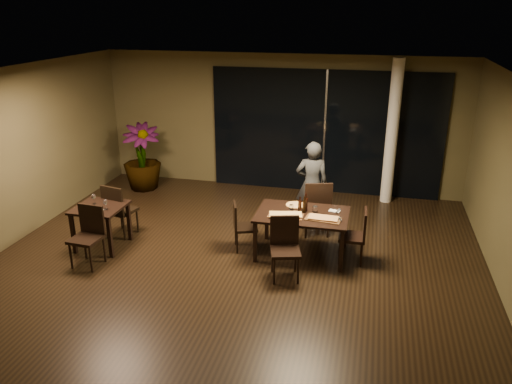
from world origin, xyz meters
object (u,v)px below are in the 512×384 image
(main_table, at_px, (302,217))
(side_table, at_px, (100,213))
(chair_main_near, at_px, (285,244))
(chair_main_left, at_px, (241,224))
(bottle_c, at_px, (306,202))
(chair_main_far, at_px, (317,205))
(diner, at_px, (312,184))
(bottle_b, at_px, (304,205))
(bottle_a, at_px, (300,204))
(chair_main_right, at_px, (357,233))
(chair_side_near, at_px, (89,232))
(potted_plant, at_px, (142,157))
(chair_side_far, at_px, (118,208))

(main_table, bearing_deg, side_table, -171.63)
(chair_main_near, xyz_separation_m, chair_main_left, (-0.88, 0.71, -0.06))
(chair_main_near, height_order, bottle_c, bottle_c)
(chair_main_far, xyz_separation_m, diner, (-0.16, 0.44, 0.24))
(chair_main_far, distance_m, bottle_b, 0.82)
(chair_main_far, height_order, chair_main_left, chair_main_far)
(chair_main_near, height_order, bottle_a, bottle_a)
(side_table, distance_m, chair_main_far, 3.78)
(main_table, relative_size, bottle_b, 5.42)
(chair_main_right, relative_size, diner, 0.55)
(chair_side_near, distance_m, potted_plant, 3.53)
(side_table, xyz_separation_m, chair_main_far, (3.55, 1.30, -0.04))
(bottle_a, bearing_deg, bottle_c, 36.80)
(chair_main_left, xyz_separation_m, bottle_a, (0.98, 0.09, 0.41))
(chair_main_far, bearing_deg, chair_main_right, 115.59)
(chair_side_far, height_order, chair_side_near, chair_side_far)
(diner, relative_size, bottle_a, 6.19)
(chair_main_right, bearing_deg, diner, -146.13)
(chair_main_right, height_order, potted_plant, potted_plant)
(chair_main_near, relative_size, bottle_a, 3.61)
(chair_main_right, relative_size, chair_side_far, 0.92)
(chair_side_near, bearing_deg, diner, 39.60)
(bottle_b, bearing_deg, chair_main_right, -5.69)
(side_table, height_order, chair_side_far, chair_side_far)
(chair_main_right, relative_size, potted_plant, 0.61)
(potted_plant, bearing_deg, bottle_a, -30.48)
(chair_side_far, distance_m, bottle_a, 3.28)
(chair_main_left, height_order, chair_side_far, chair_side_far)
(chair_main_far, xyz_separation_m, chair_main_near, (-0.30, -1.55, -0.05))
(chair_side_near, bearing_deg, chair_main_far, 32.99)
(chair_main_right, height_order, diner, diner)
(chair_side_far, relative_size, potted_plant, 0.66)
(side_table, bearing_deg, diner, 27.17)
(chair_main_right, distance_m, chair_side_far, 4.22)
(potted_plant, xyz_separation_m, bottle_a, (3.94, -2.32, 0.14))
(bottle_c, bearing_deg, bottle_a, -143.20)
(chair_main_near, relative_size, chair_main_left, 1.13)
(main_table, relative_size, chair_side_near, 1.54)
(side_table, relative_size, chair_main_left, 0.95)
(main_table, height_order, bottle_a, bottle_a)
(chair_main_left, bearing_deg, diner, -58.61)
(chair_main_near, bearing_deg, chair_main_right, 18.49)
(side_table, xyz_separation_m, diner, (3.39, 1.74, 0.20))
(main_table, distance_m, diner, 1.25)
(chair_side_far, bearing_deg, diner, -146.16)
(bottle_a, height_order, bottle_c, bottle_c)
(chair_main_near, relative_size, diner, 0.58)
(chair_side_near, height_order, bottle_a, bottle_a)
(chair_side_near, distance_m, bottle_b, 3.51)
(chair_main_near, bearing_deg, chair_side_far, 152.12)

